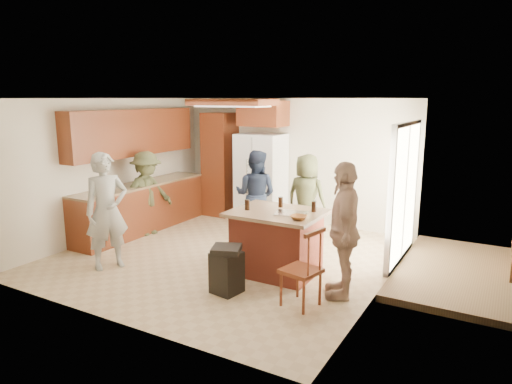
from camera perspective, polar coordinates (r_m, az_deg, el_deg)
The scene contains 12 objects.
person_front_left at distance 7.07m, azimuth -18.15°, elevation -2.28°, with size 0.64×0.46×1.74m, color #999990.
person_behind_left at distance 8.17m, azimuth -0.05°, elevation -0.35°, with size 0.78×0.48×1.60m, color #192132.
person_behind_right at distance 8.17m, azimuth 6.31°, elevation -0.65°, with size 0.75×0.49×1.54m, color #3A3E24.
person_side_right at distance 5.86m, azimuth 10.90°, elevation -4.71°, with size 1.03×0.53×1.75m, color tan.
person_counter at distance 8.63m, azimuth -13.48°, elevation -0.19°, with size 1.00×0.47×1.55m, color #3F4227.
left_cabinetry at distance 8.90m, azimuth -14.45°, elevation 1.28°, with size 0.64×3.00×2.30m.
back_wall_units at distance 9.67m, azimuth -3.21°, elevation 4.99°, with size 1.80×0.60×2.45m.
refrigerator at distance 9.28m, azimuth 0.63°, elevation 1.72°, with size 0.90×0.76×1.80m.
kitchen_island at distance 6.60m, azimuth 2.61°, elevation -6.25°, with size 1.28×1.03×0.93m.
island_items at distance 6.31m, azimuth 4.32°, elevation -2.50°, with size 1.00×0.65×0.15m.
trash_bin at distance 6.03m, azimuth -3.69°, elevation -9.61°, with size 0.47×0.47×0.63m.
spindle_chair at distance 5.63m, azimuth 5.81°, elevation -9.79°, with size 0.50×0.50×0.99m.
Camera 1 is at (3.87, -5.88, 2.51)m, focal length 32.00 mm.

